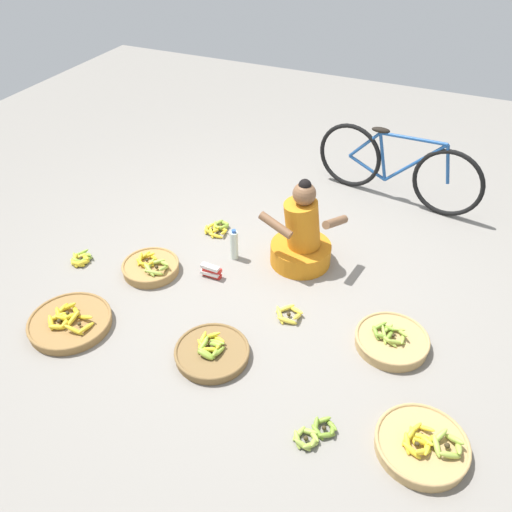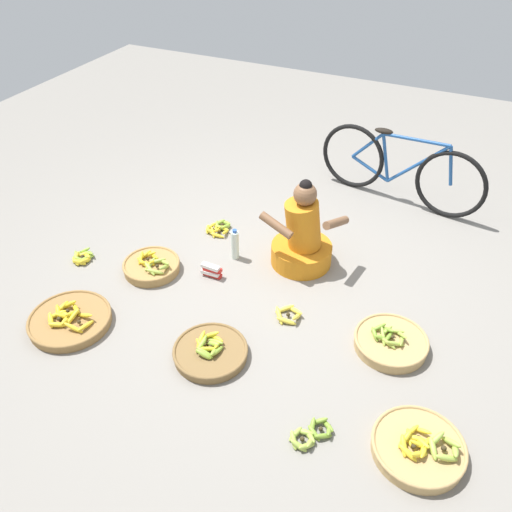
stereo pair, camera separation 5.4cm
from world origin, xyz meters
name	(u,v)px [view 2 (the right image)]	position (x,y,z in m)	size (l,w,h in m)	color
ground_plane	(266,276)	(0.00, 0.00, 0.00)	(10.00, 10.00, 0.00)	gray
vendor_woman_front	(302,238)	(0.20, 0.30, 0.26)	(0.65, 0.54, 0.81)	orange
bicycle_leaning	(399,168)	(0.69, 1.66, 0.36)	(1.69, 0.34, 0.73)	black
banana_basket_mid_left	(210,351)	(0.01, -0.97, 0.04)	(0.53, 0.53, 0.14)	brown
banana_basket_near_bicycle	(70,320)	(-1.10, -1.14, 0.04)	(0.62, 0.62, 0.15)	olive
banana_basket_back_center	(152,266)	(-0.91, -0.35, 0.05)	(0.48, 0.48, 0.16)	#A87F47
banana_basket_back_right	(391,342)	(1.14, -0.35, 0.05)	(0.53, 0.53, 0.15)	tan
banana_basket_back_left	(419,447)	(1.49, -1.12, 0.05)	(0.56, 0.56, 0.16)	tan
loose_bananas_near_vendor	(311,435)	(0.88, -1.29, 0.03)	(0.26, 0.30, 0.08)	#9EB747
loose_bananas_front_right	(219,228)	(-0.68, 0.42, 0.03)	(0.24, 0.29, 0.08)	yellow
loose_bananas_mid_right	(288,314)	(0.36, -0.38, 0.03)	(0.23, 0.24, 0.10)	yellow
loose_bananas_front_left	(82,257)	(-1.54, -0.48, 0.03)	(0.20, 0.23, 0.09)	#8CAD38
water_bottle	(235,245)	(-0.35, 0.12, 0.14)	(0.07, 0.07, 0.29)	silver
packet_carton_stack	(211,271)	(-0.41, -0.20, 0.06)	(0.18, 0.07, 0.12)	red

